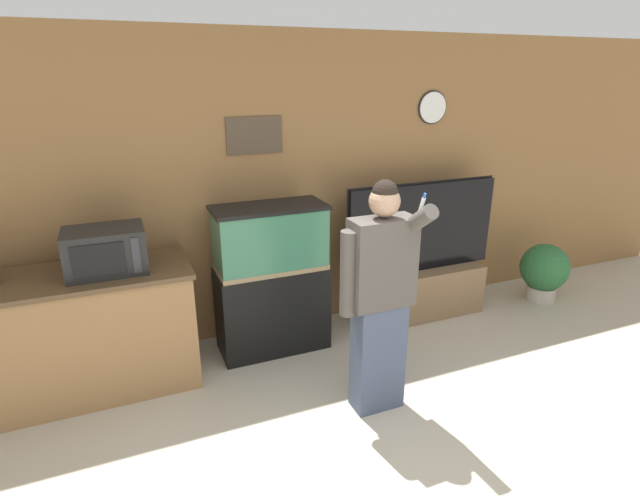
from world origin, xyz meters
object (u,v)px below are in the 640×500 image
(aquarium_on_stand, at_px, (271,279))
(potted_plant, at_px, (544,270))
(counter_island, at_px, (72,335))
(microwave, at_px, (105,250))
(tv_on_stand, at_px, (419,278))
(person_standing, at_px, (379,297))

(aquarium_on_stand, xyz_separation_m, potted_plant, (2.88, -0.17, -0.30))
(aquarium_on_stand, bearing_deg, potted_plant, -3.28)
(counter_island, height_order, aquarium_on_stand, aquarium_on_stand)
(counter_island, distance_m, microwave, 0.69)
(tv_on_stand, relative_size, person_standing, 0.94)
(counter_island, bearing_deg, aquarium_on_stand, 2.11)
(counter_island, relative_size, tv_on_stand, 1.12)
(counter_island, relative_size, person_standing, 1.06)
(counter_island, height_order, person_standing, person_standing)
(aquarium_on_stand, bearing_deg, person_standing, -68.16)
(microwave, distance_m, aquarium_on_stand, 1.31)
(counter_island, bearing_deg, person_standing, -27.19)
(microwave, relative_size, potted_plant, 0.88)
(microwave, distance_m, person_standing, 1.93)
(person_standing, bearing_deg, microwave, 149.51)
(counter_island, bearing_deg, microwave, -6.30)
(aquarium_on_stand, xyz_separation_m, person_standing, (0.42, -1.06, 0.22))
(aquarium_on_stand, relative_size, tv_on_stand, 0.82)
(counter_island, distance_m, tv_on_stand, 3.02)
(aquarium_on_stand, distance_m, tv_on_stand, 1.51)
(tv_on_stand, bearing_deg, counter_island, -178.18)
(microwave, bearing_deg, counter_island, 173.70)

